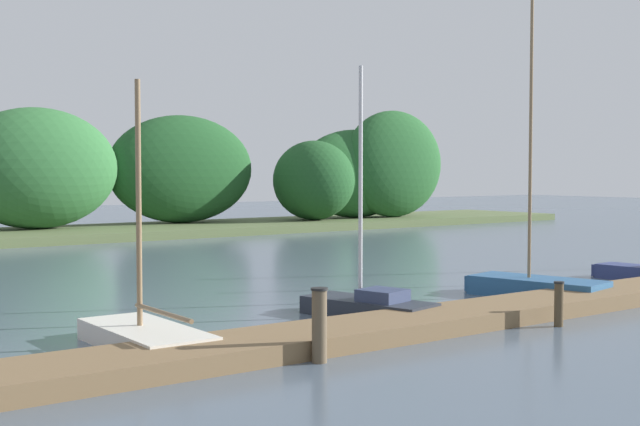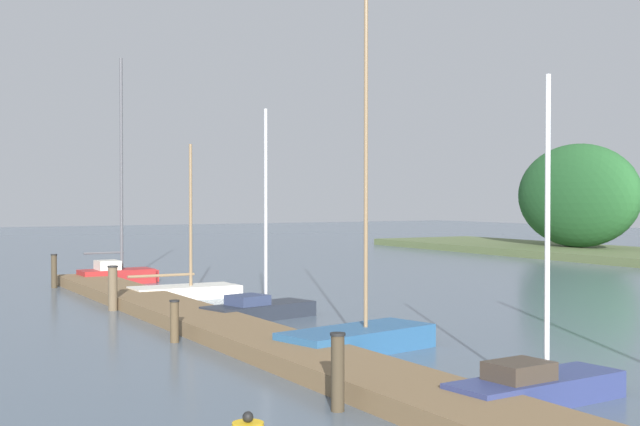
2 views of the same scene
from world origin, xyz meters
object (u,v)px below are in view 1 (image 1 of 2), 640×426
object	(u,v)px
sailboat_1	(142,333)
mooring_piling_1	(319,325)
sailboat_3	(532,284)
sailboat_2	(365,303)
mooring_piling_2	(559,304)

from	to	relation	value
sailboat_1	mooring_piling_1	size ratio (longest dim) A/B	3.86
sailboat_1	sailboat_3	world-z (taller)	sailboat_3
sailboat_2	sailboat_3	bearing A→B (deg)	-105.79
sailboat_1	mooring_piling_2	distance (m)	8.53
mooring_piling_1	mooring_piling_2	xyz separation A→B (m)	(6.02, -0.28, -0.17)
sailboat_3	sailboat_1	bearing A→B (deg)	76.71
sailboat_3	mooring_piling_2	bearing A→B (deg)	124.08
sailboat_1	mooring_piling_1	distance (m)	3.51
mooring_piling_1	sailboat_1	bearing A→B (deg)	122.62
mooring_piling_1	mooring_piling_2	world-z (taller)	mooring_piling_1
sailboat_1	mooring_piling_2	bearing A→B (deg)	-111.76
sailboat_3	mooring_piling_2	size ratio (longest dim) A/B	8.96
sailboat_3	sailboat_2	bearing A→B (deg)	75.21
sailboat_1	sailboat_2	bearing A→B (deg)	-88.75
mooring_piling_1	mooring_piling_2	distance (m)	6.03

